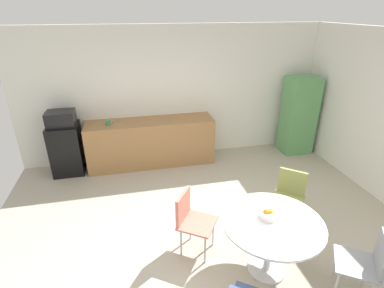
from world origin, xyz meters
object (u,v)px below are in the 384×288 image
(microwave, at_px, (61,118))
(round_table, at_px, (272,231))
(mug_white, at_px, (108,123))
(chair_gray, at_px, (369,260))
(chair_olive, at_px, (289,193))
(mini_fridge, at_px, (67,149))
(fruit_bowl, at_px, (268,214))
(chair_coral, at_px, (190,216))
(locker_cabinet, at_px, (298,115))

(microwave, xyz_separation_m, round_table, (2.62, -3.00, -0.48))
(microwave, relative_size, mug_white, 3.72)
(chair_gray, bearing_deg, chair_olive, 97.57)
(mini_fridge, distance_m, microwave, 0.60)
(mini_fridge, relative_size, fruit_bowl, 4.68)
(mini_fridge, bearing_deg, chair_gray, -45.87)
(mini_fridge, height_order, round_table, mini_fridge)
(chair_coral, height_order, mug_white, mug_white)
(chair_olive, bearing_deg, chair_coral, -172.49)
(mug_white, bearing_deg, mini_fridge, 175.44)
(chair_coral, distance_m, mug_white, 2.63)
(mini_fridge, xyz_separation_m, chair_olive, (3.27, -2.26, 0.05))
(round_table, relative_size, chair_olive, 1.35)
(locker_cabinet, xyz_separation_m, round_table, (-2.02, -2.90, -0.21))
(fruit_bowl, bearing_deg, mug_white, 122.14)
(round_table, bearing_deg, chair_gray, -33.70)
(mini_fridge, xyz_separation_m, fruit_bowl, (2.60, -2.92, 0.30))
(microwave, relative_size, fruit_bowl, 2.38)
(fruit_bowl, xyz_separation_m, mug_white, (-1.80, 2.86, 0.18))
(chair_gray, height_order, chair_olive, same)
(chair_coral, height_order, chair_gray, same)
(locker_cabinet, bearing_deg, microwave, 178.77)
(microwave, height_order, chair_olive, microwave)
(microwave, xyz_separation_m, chair_olive, (3.27, -2.26, -0.55))
(mini_fridge, xyz_separation_m, locker_cabinet, (4.64, -0.10, 0.33))
(mini_fridge, distance_m, mug_white, 0.93)
(chair_gray, bearing_deg, microwave, 134.13)
(round_table, bearing_deg, locker_cabinet, 55.12)
(fruit_bowl, bearing_deg, chair_coral, 149.25)
(microwave, distance_m, round_table, 4.01)
(chair_coral, distance_m, fruit_bowl, 0.95)
(microwave, height_order, mug_white, microwave)
(microwave, height_order, chair_coral, microwave)
(chair_olive, bearing_deg, fruit_bowl, -135.50)
(mini_fridge, height_order, microwave, microwave)
(mini_fridge, bearing_deg, chair_olive, -34.71)
(locker_cabinet, distance_m, chair_coral, 3.70)
(round_table, relative_size, chair_gray, 1.35)
(chair_olive, height_order, fruit_bowl, fruit_bowl)
(microwave, distance_m, chair_olive, 4.01)
(mug_white, bearing_deg, round_table, -58.16)
(mini_fridge, bearing_deg, mug_white, -4.56)
(mini_fridge, xyz_separation_m, chair_coral, (1.81, -2.46, 0.05))
(mug_white, bearing_deg, chair_coral, -67.10)
(mug_white, bearing_deg, chair_gray, -52.84)
(locker_cabinet, relative_size, chair_olive, 1.95)
(locker_cabinet, height_order, chair_olive, locker_cabinet)
(microwave, relative_size, locker_cabinet, 0.30)
(chair_olive, relative_size, mug_white, 6.43)
(mini_fridge, height_order, chair_coral, mini_fridge)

